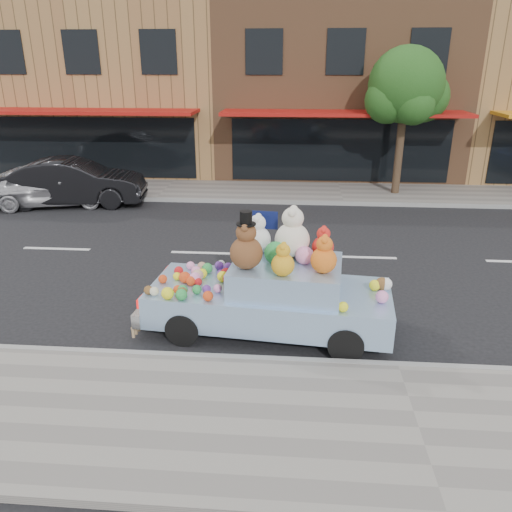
# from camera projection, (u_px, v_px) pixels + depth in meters

# --- Properties ---
(ground) EXTENTS (120.00, 120.00, 0.00)m
(ground) POSITION_uv_depth(u_px,v_px,m) (361.00, 257.00, 12.69)
(ground) COLOR black
(ground) RESTS_ON ground
(near_sidewalk) EXTENTS (60.00, 3.00, 0.12)m
(near_sidewalk) POSITION_uv_depth(u_px,v_px,m) (418.00, 431.00, 6.62)
(near_sidewalk) COLOR gray
(near_sidewalk) RESTS_ON ground
(far_sidewalk) EXTENTS (60.00, 3.00, 0.12)m
(far_sidewalk) POSITION_uv_depth(u_px,v_px,m) (341.00, 193.00, 18.70)
(far_sidewalk) COLOR gray
(far_sidewalk) RESTS_ON ground
(near_kerb) EXTENTS (60.00, 0.12, 0.13)m
(near_kerb) POSITION_uv_depth(u_px,v_px,m) (397.00, 367.00, 8.02)
(near_kerb) COLOR gray
(near_kerb) RESTS_ON ground
(far_kerb) EXTENTS (60.00, 0.12, 0.13)m
(far_kerb) POSITION_uv_depth(u_px,v_px,m) (344.00, 203.00, 17.31)
(far_kerb) COLOR gray
(far_kerb) RESTS_ON ground
(storefront_left) EXTENTS (10.00, 9.80, 7.30)m
(storefront_left) POSITION_uv_depth(u_px,v_px,m) (120.00, 85.00, 23.22)
(storefront_left) COLOR olive
(storefront_left) RESTS_ON ground
(storefront_mid) EXTENTS (10.00, 9.80, 7.30)m
(storefront_mid) POSITION_uv_depth(u_px,v_px,m) (336.00, 86.00, 22.49)
(storefront_mid) COLOR #8E5D3C
(storefront_mid) RESTS_ON ground
(street_tree) EXTENTS (3.00, 2.70, 5.22)m
(street_tree) POSITION_uv_depth(u_px,v_px,m) (406.00, 92.00, 17.29)
(street_tree) COLOR #38281C
(street_tree) RESTS_ON ground
(car_silver) EXTENTS (4.59, 2.72, 1.47)m
(car_silver) POSITION_uv_depth(u_px,v_px,m) (50.00, 185.00, 17.03)
(car_silver) COLOR #BBBBC0
(car_silver) RESTS_ON ground
(car_dark) EXTENTS (5.00, 2.36, 1.58)m
(car_dark) POSITION_uv_depth(u_px,v_px,m) (73.00, 182.00, 17.13)
(car_dark) COLOR black
(car_dark) RESTS_ON ground
(art_car) EXTENTS (4.63, 2.18, 2.36)m
(art_car) POSITION_uv_depth(u_px,v_px,m) (271.00, 289.00, 8.97)
(art_car) COLOR black
(art_car) RESTS_ON ground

